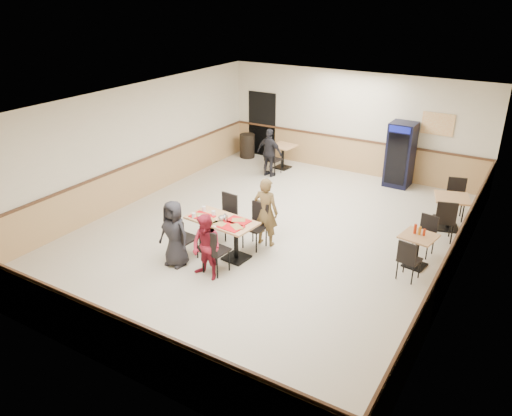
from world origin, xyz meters
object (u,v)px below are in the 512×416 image
Objects in this scene: diner_man_opposite at (266,212)px; side_table_far at (450,208)px; main_table at (222,231)px; back_table at (283,153)px; lone_diner at (270,153)px; diner_woman_right at (206,247)px; pepsi_cooler at (400,155)px; side_table_near at (417,246)px; trash_bin at (247,146)px; diner_woman_left at (174,234)px.

side_table_far is at bearing -142.97° from diner_man_opposite.
main_table reaches higher than back_table.
back_table is (0.00, 0.83, -0.23)m from lone_diner.
pepsi_cooler reaches higher than diner_woman_right.
side_table_near is 6.42m from back_table.
side_table_near is 7.87m from trash_bin.
diner_woman_right is at bearing 112.66° from lone_diner.
main_table is at bearing -74.70° from back_table.
back_table is at bearing -13.01° from trash_bin.
side_table_near is 0.80× the size of side_table_far.
back_table is 0.42× the size of pepsi_cooler.
pepsi_cooler is 2.34× the size of trash_bin.
diner_woman_right is (0.29, -0.93, 0.13)m from main_table.
trash_bin is at bearing -33.10° from lone_diner.
diner_woman_right is 7.00m from pepsi_cooler.
back_table is at bearing -172.50° from pepsi_cooler.
main_table is 3.97m from side_table_near.
diner_woman_left is 6.39m from back_table.
diner_man_opposite reaches higher than lone_diner.
diner_man_opposite is at bearing 123.46° from lone_diner.
trash_bin is at bearing 123.35° from diner_woman_right.
diner_woman_right is 0.86× the size of diner_man_opposite.
diner_man_opposite is at bearing -54.26° from trash_bin.
diner_man_opposite reaches higher than trash_bin.
diner_woman_right is 1.81m from diner_man_opposite.
diner_woman_right is at bearing 77.31° from diner_man_opposite.
diner_woman_left is 0.85m from diner_woman_right.
diner_woman_right is at bearing -4.40° from diner_woman_left.
diner_man_opposite is at bearing -104.97° from pepsi_cooler.
main_table is 1.08× the size of lone_diner.
main_table is 6.20m from pepsi_cooler.
diner_woman_left is 0.90× the size of diner_man_opposite.
diner_woman_left is at bearing -133.93° from side_table_far.
lone_diner reaches higher than side_table_near.
side_table_near is 0.97× the size of back_table.
main_table is 1.11× the size of diner_woman_left.
back_table is at bearing 112.86° from diner_woman_right.
main_table is at bearing -62.63° from trash_bin.
main_table is 1.00× the size of diner_man_opposite.
side_table_far is 7.16m from trash_bin.
lone_diner is 5.96m from side_table_near.
back_table is 3.54m from pepsi_cooler.
diner_woman_left is 1.83× the size of back_table.
diner_woman_right is 0.73× the size of pepsi_cooler.
diner_woman_left is at bearing -149.76° from side_table_near.
diner_woman_left is 1.50× the size of side_table_far.
diner_woman_left is 5.56m from lone_diner.
pepsi_cooler is at bearing 70.04° from diner_woman_left.
trash_bin is at bearing 122.68° from main_table.
pepsi_cooler is (2.00, 5.85, 0.38)m from main_table.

